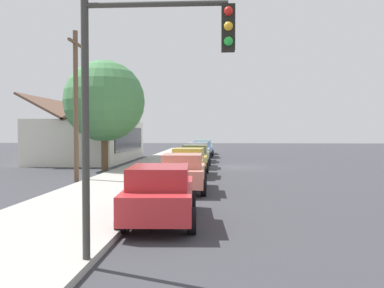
{
  "coord_description": "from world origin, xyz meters",
  "views": [
    {
      "loc": [
        -28.93,
        1.19,
        2.51
      ],
      "look_at": [
        1.43,
        3.07,
        1.59
      ],
      "focal_mm": 38.1,
      "sensor_mm": 36.0,
      "label": 1
    }
  ],
  "objects_px": {
    "car_seafoam": "(203,147)",
    "utility_pole_wooden": "(76,103)",
    "car_mustard": "(189,162)",
    "shade_tree": "(104,101)",
    "traffic_light_main": "(142,78)",
    "fire_hydrant_red": "(188,151)",
    "car_olive": "(195,156)",
    "car_coral": "(183,172)",
    "car_skyblue": "(202,149)",
    "car_silver": "(198,152)",
    "car_cherry": "(160,193)"
  },
  "relations": [
    {
      "from": "car_seafoam",
      "to": "car_skyblue",
      "type": "bearing_deg",
      "value": -177.28
    },
    {
      "from": "shade_tree",
      "to": "utility_pole_wooden",
      "type": "bearing_deg",
      "value": -177.62
    },
    {
      "from": "car_olive",
      "to": "car_skyblue",
      "type": "height_order",
      "value": "same"
    },
    {
      "from": "car_mustard",
      "to": "car_olive",
      "type": "relative_size",
      "value": 1.04
    },
    {
      "from": "car_mustard",
      "to": "car_coral",
      "type": "bearing_deg",
      "value": -176.71
    },
    {
      "from": "car_silver",
      "to": "traffic_light_main",
      "type": "bearing_deg",
      "value": -178.35
    },
    {
      "from": "car_olive",
      "to": "fire_hydrant_red",
      "type": "bearing_deg",
      "value": 7.31
    },
    {
      "from": "shade_tree",
      "to": "utility_pole_wooden",
      "type": "height_order",
      "value": "utility_pole_wooden"
    },
    {
      "from": "utility_pole_wooden",
      "to": "car_cherry",
      "type": "bearing_deg",
      "value": -147.95
    },
    {
      "from": "car_olive",
      "to": "car_skyblue",
      "type": "relative_size",
      "value": 0.89
    },
    {
      "from": "car_mustard",
      "to": "shade_tree",
      "type": "bearing_deg",
      "value": 64.7
    },
    {
      "from": "shade_tree",
      "to": "traffic_light_main",
      "type": "relative_size",
      "value": 1.36
    },
    {
      "from": "car_seafoam",
      "to": "fire_hydrant_red",
      "type": "relative_size",
      "value": 6.39
    },
    {
      "from": "car_silver",
      "to": "car_skyblue",
      "type": "bearing_deg",
      "value": -0.46
    },
    {
      "from": "traffic_light_main",
      "to": "car_skyblue",
      "type": "bearing_deg",
      "value": 0.15
    },
    {
      "from": "car_skyblue",
      "to": "fire_hydrant_red",
      "type": "distance_m",
      "value": 2.63
    },
    {
      "from": "car_skyblue",
      "to": "shade_tree",
      "type": "height_order",
      "value": "shade_tree"
    },
    {
      "from": "traffic_light_main",
      "to": "utility_pole_wooden",
      "type": "distance_m",
      "value": 13.77
    },
    {
      "from": "car_seafoam",
      "to": "utility_pole_wooden",
      "type": "height_order",
      "value": "utility_pole_wooden"
    },
    {
      "from": "traffic_light_main",
      "to": "car_seafoam",
      "type": "bearing_deg",
      "value": 0.3
    },
    {
      "from": "shade_tree",
      "to": "fire_hydrant_red",
      "type": "xyz_separation_m",
      "value": [
        16.05,
        -4.25,
        -3.98
      ]
    },
    {
      "from": "traffic_light_main",
      "to": "utility_pole_wooden",
      "type": "height_order",
      "value": "utility_pole_wooden"
    },
    {
      "from": "car_olive",
      "to": "utility_pole_wooden",
      "type": "relative_size",
      "value": 0.58
    },
    {
      "from": "car_skyblue",
      "to": "traffic_light_main",
      "type": "xyz_separation_m",
      "value": [
        -32.54,
        -0.08,
        2.67
      ]
    },
    {
      "from": "car_silver",
      "to": "car_skyblue",
      "type": "height_order",
      "value": "same"
    },
    {
      "from": "car_mustard",
      "to": "car_silver",
      "type": "bearing_deg",
      "value": 1.99
    },
    {
      "from": "traffic_light_main",
      "to": "fire_hydrant_red",
      "type": "height_order",
      "value": "traffic_light_main"
    },
    {
      "from": "utility_pole_wooden",
      "to": "fire_hydrant_red",
      "type": "distance_m",
      "value": 22.7
    },
    {
      "from": "car_silver",
      "to": "car_seafoam",
      "type": "distance_m",
      "value": 11.84
    },
    {
      "from": "car_cherry",
      "to": "car_coral",
      "type": "height_order",
      "value": "same"
    },
    {
      "from": "car_mustard",
      "to": "car_skyblue",
      "type": "distance_m",
      "value": 16.9
    },
    {
      "from": "car_skyblue",
      "to": "traffic_light_main",
      "type": "distance_m",
      "value": 32.65
    },
    {
      "from": "traffic_light_main",
      "to": "car_coral",
      "type": "bearing_deg",
      "value": 0.46
    },
    {
      "from": "car_coral",
      "to": "utility_pole_wooden",
      "type": "relative_size",
      "value": 0.58
    },
    {
      "from": "car_cherry",
      "to": "car_mustard",
      "type": "height_order",
      "value": "same"
    },
    {
      "from": "car_mustard",
      "to": "shade_tree",
      "type": "distance_m",
      "value": 7.37
    },
    {
      "from": "car_silver",
      "to": "utility_pole_wooden",
      "type": "distance_m",
      "value": 15.5
    },
    {
      "from": "car_seafoam",
      "to": "shade_tree",
      "type": "height_order",
      "value": "shade_tree"
    },
    {
      "from": "shade_tree",
      "to": "car_cherry",
      "type": "bearing_deg",
      "value": -158.85
    },
    {
      "from": "car_coral",
      "to": "car_skyblue",
      "type": "xyz_separation_m",
      "value": [
        22.83,
        0.01,
        0.0
      ]
    },
    {
      "from": "car_olive",
      "to": "car_coral",
      "type": "bearing_deg",
      "value": -178.44
    },
    {
      "from": "car_mustard",
      "to": "car_skyblue",
      "type": "xyz_separation_m",
      "value": [
        16.89,
        -0.14,
        0.0
      ]
    },
    {
      "from": "car_olive",
      "to": "utility_pole_wooden",
      "type": "distance_m",
      "value": 10.65
    },
    {
      "from": "car_skyblue",
      "to": "utility_pole_wooden",
      "type": "xyz_separation_m",
      "value": [
        -20.0,
        5.58,
        3.11
      ]
    },
    {
      "from": "car_cherry",
      "to": "utility_pole_wooden",
      "type": "distance_m",
      "value": 10.72
    },
    {
      "from": "car_olive",
      "to": "car_silver",
      "type": "relative_size",
      "value": 0.97
    },
    {
      "from": "car_olive",
      "to": "car_seafoam",
      "type": "distance_m",
      "value": 17.45
    },
    {
      "from": "car_silver",
      "to": "traffic_light_main",
      "type": "relative_size",
      "value": 0.87
    },
    {
      "from": "shade_tree",
      "to": "car_seafoam",
      "type": "bearing_deg",
      "value": -15.92
    },
    {
      "from": "traffic_light_main",
      "to": "car_olive",
      "type": "bearing_deg",
      "value": 0.49
    }
  ]
}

